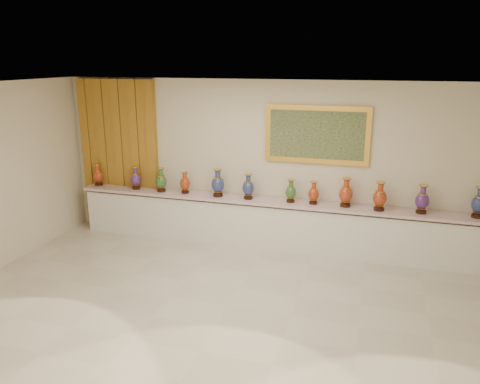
% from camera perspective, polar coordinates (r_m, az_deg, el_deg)
% --- Properties ---
extents(ground, '(8.00, 8.00, 0.00)m').
position_cam_1_polar(ground, '(6.75, -1.44, -13.72)').
color(ground, beige).
rests_on(ground, ground).
extents(room, '(8.00, 8.00, 8.00)m').
position_cam_1_polar(room, '(9.24, -11.16, 4.75)').
color(room, beige).
rests_on(room, ground).
extents(counter, '(7.28, 0.48, 0.90)m').
position_cam_1_polar(counter, '(8.56, 3.23, -3.91)').
color(counter, white).
rests_on(counter, ground).
extents(vase_0, '(0.22, 0.22, 0.43)m').
position_cam_1_polar(vase_0, '(9.72, -16.90, 1.89)').
color(vase_0, black).
rests_on(vase_0, counter).
extents(vase_1, '(0.22, 0.22, 0.44)m').
position_cam_1_polar(vase_1, '(9.27, -12.59, 1.55)').
color(vase_1, black).
rests_on(vase_1, counter).
extents(vase_2, '(0.25, 0.25, 0.46)m').
position_cam_1_polar(vase_2, '(8.99, -9.60, 1.33)').
color(vase_2, black).
rests_on(vase_2, counter).
extents(vase_3, '(0.23, 0.23, 0.41)m').
position_cam_1_polar(vase_3, '(8.83, -6.72, 1.03)').
color(vase_3, black).
rests_on(vase_3, counter).
extents(vase_4, '(0.25, 0.25, 0.52)m').
position_cam_1_polar(vase_4, '(8.56, -2.71, 0.97)').
color(vase_4, black).
rests_on(vase_4, counter).
extents(vase_5, '(0.28, 0.28, 0.46)m').
position_cam_1_polar(vase_5, '(8.40, 1.02, 0.53)').
color(vase_5, black).
rests_on(vase_5, counter).
extents(vase_6, '(0.23, 0.23, 0.41)m').
position_cam_1_polar(vase_6, '(8.27, 6.21, 0.00)').
color(vase_6, black).
rests_on(vase_6, counter).
extents(vase_7, '(0.24, 0.24, 0.41)m').
position_cam_1_polar(vase_7, '(8.21, 8.96, -0.22)').
color(vase_7, black).
rests_on(vase_7, counter).
extents(vase_8, '(0.24, 0.24, 0.50)m').
position_cam_1_polar(vase_8, '(8.16, 12.78, -0.20)').
color(vase_8, black).
rests_on(vase_8, counter).
extents(vase_9, '(0.26, 0.26, 0.49)m').
position_cam_1_polar(vase_9, '(8.10, 16.68, -0.66)').
color(vase_9, black).
rests_on(vase_9, counter).
extents(vase_10, '(0.29, 0.29, 0.48)m').
position_cam_1_polar(vase_10, '(8.18, 21.32, -0.98)').
color(vase_10, black).
rests_on(vase_10, counter).
extents(vase_11, '(0.24, 0.24, 0.51)m').
position_cam_1_polar(vase_11, '(8.32, 27.12, -1.29)').
color(vase_11, black).
rests_on(vase_11, counter).
extents(label_card, '(0.10, 0.06, 0.00)m').
position_cam_1_polar(label_card, '(8.88, -8.62, -0.17)').
color(label_card, white).
rests_on(label_card, counter).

